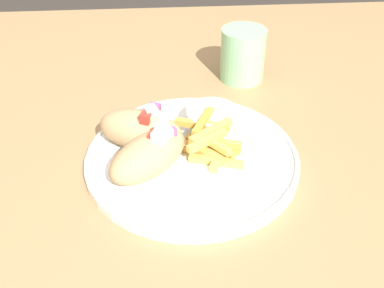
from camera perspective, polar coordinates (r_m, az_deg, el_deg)
The scene contains 7 objects.
table at distance 0.72m, azimuth -1.86°, elevation -6.12°, with size 1.23×1.23×0.72m.
plate at distance 0.65m, azimuth -0.00°, elevation -1.71°, with size 0.31×0.31×0.02m.
pita_sandwich_near at distance 0.61m, azimuth -5.49°, elevation -1.33°, with size 0.14×0.14×0.07m.
pita_sandwich_far at distance 0.65m, azimuth -6.48°, elevation 1.86°, with size 0.14×0.11×0.07m.
fries_pile at distance 0.65m, azimuth 2.37°, elevation 0.23°, with size 0.10×0.12×0.04m.
sauce_ramekin at distance 0.69m, azimuth 2.57°, elevation 3.37°, with size 0.08×0.08×0.03m.
water_glass at distance 0.85m, azimuth 6.43°, elevation 10.93°, with size 0.08×0.08×0.10m.
Camera 1 is at (-0.02, -0.52, 1.14)m, focal length 42.00 mm.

